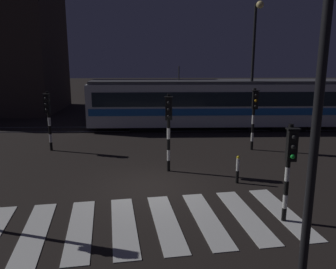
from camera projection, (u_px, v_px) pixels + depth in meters
The scene contains 12 objects.
ground_plane at pixel (148, 187), 13.32m from camera, with size 120.00×120.00×0.00m, color black.
rail_near at pixel (152, 131), 22.82m from camera, with size 80.00×0.12×0.03m, color #59595E.
rail_far at pixel (152, 127), 24.21m from camera, with size 80.00×0.12×0.03m, color #59595E.
crosswalk_zebra at pixel (145, 223), 10.48m from camera, with size 9.95×5.08×0.02m.
traffic_light_median_centre at pixel (169, 121), 14.60m from camera, with size 0.36×0.42×3.33m.
traffic_light_corner_near_right at pixel (290, 159), 10.12m from camera, with size 0.36×0.42×3.01m.
traffic_light_corner_far_left at pixel (48, 112), 17.84m from camera, with size 0.36×0.42×3.08m.
traffic_light_corner_far_right at pixel (254, 110), 17.96m from camera, with size 0.36×0.42×3.24m.
street_lamp_trackside_right at pixel (254, 53), 21.45m from camera, with size 0.44×1.21×7.91m.
street_lamp_near_kerb at pixel (326, 97), 6.29m from camera, with size 0.44×1.21×6.56m.
tram at pixel (217, 103), 23.24m from camera, with size 16.98×2.58×4.15m.
bollard_island_edge at pixel (238, 169), 13.66m from camera, with size 0.12×0.12×1.11m.
Camera 1 is at (0.41, -12.53, 4.97)m, focal length 37.57 mm.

